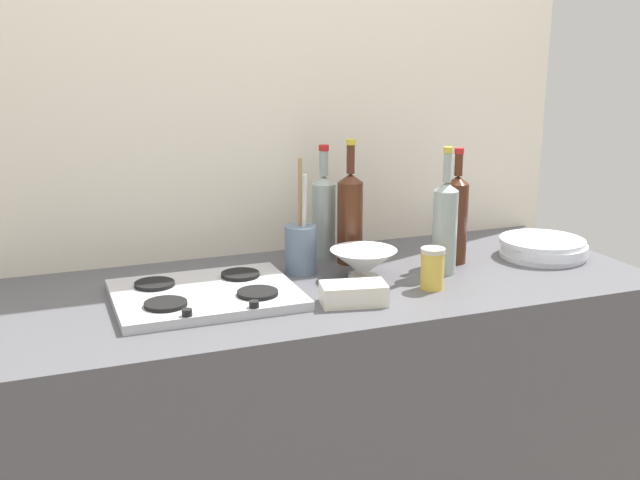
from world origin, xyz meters
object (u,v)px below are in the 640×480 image
object	(u,v)px
plate_stack	(543,248)
wine_bottle_mid_left	(445,226)
wine_bottle_rightmost	(350,216)
utensil_crock	(301,247)
stovetop_hob	(205,294)
butter_dish	(354,294)
wine_bottle_mid_right	(324,214)
wine_bottle_leftmost	(456,217)
mixing_bowl	(363,263)
condiment_jar_front	(432,268)

from	to	relation	value
plate_stack	wine_bottle_mid_left	world-z (taller)	wine_bottle_mid_left
wine_bottle_rightmost	utensil_crock	bearing A→B (deg)	-165.49
stovetop_hob	utensil_crock	size ratio (longest dim) A/B	1.42
plate_stack	wine_bottle_rightmost	distance (m)	0.59
butter_dish	wine_bottle_mid_right	bearing A→B (deg)	78.92
wine_bottle_rightmost	stovetop_hob	bearing A→B (deg)	-159.96
stovetop_hob	butter_dish	world-z (taller)	butter_dish
plate_stack	wine_bottle_leftmost	bearing A→B (deg)	170.17
wine_bottle_mid_left	mixing_bowl	world-z (taller)	wine_bottle_mid_left
condiment_jar_front	wine_bottle_mid_left	bearing A→B (deg)	48.73
wine_bottle_mid_left	wine_bottle_rightmost	xyz separation A→B (m)	(-0.20, 0.19, 0.00)
wine_bottle_mid_right	mixing_bowl	distance (m)	0.25
wine_bottle_leftmost	wine_bottle_rightmost	xyz separation A→B (m)	(-0.29, 0.11, 0.00)
wine_bottle_mid_left	wine_bottle_rightmost	bearing A→B (deg)	137.35
wine_bottle_mid_right	butter_dish	world-z (taller)	wine_bottle_mid_right
wine_bottle_leftmost	wine_bottle_mid_right	size ratio (longest dim) A/B	0.99
mixing_bowl	butter_dish	bearing A→B (deg)	-120.92
plate_stack	wine_bottle_rightmost	xyz separation A→B (m)	(-0.56, 0.16, 0.11)
wine_bottle_mid_left	wine_bottle_mid_right	xyz separation A→B (m)	(-0.26, 0.26, -0.00)
wine_bottle_mid_left	mixing_bowl	xyz separation A→B (m)	(-0.23, 0.03, -0.09)
butter_dish	wine_bottle_rightmost	bearing A→B (deg)	68.39
wine_bottle_mid_left	plate_stack	bearing A→B (deg)	4.99
wine_bottle_mid_right	condiment_jar_front	size ratio (longest dim) A/B	3.07
wine_bottle_mid_left	wine_bottle_mid_right	size ratio (longest dim) A/B	1.05
stovetop_hob	wine_bottle_mid_left	bearing A→B (deg)	-1.50
butter_dish	wine_bottle_mid_left	bearing A→B (deg)	23.45
butter_dish	utensil_crock	world-z (taller)	utensil_crock
wine_bottle_mid_right	condiment_jar_front	xyz separation A→B (m)	(0.16, -0.37, -0.08)
wine_bottle_leftmost	butter_dish	bearing A→B (deg)	-151.77
mixing_bowl	wine_bottle_mid_right	bearing A→B (deg)	95.99
wine_bottle_mid_right	utensil_crock	world-z (taller)	wine_bottle_mid_right
wine_bottle_leftmost	utensil_crock	distance (m)	0.46
stovetop_hob	butter_dish	xyz separation A→B (m)	(0.33, -0.16, 0.01)
wine_bottle_mid_right	mixing_bowl	xyz separation A→B (m)	(0.02, -0.23, -0.09)
stovetop_hob	utensil_crock	xyz separation A→B (m)	(0.30, 0.13, 0.06)
plate_stack	wine_bottle_mid_right	bearing A→B (deg)	159.37
utensil_crock	wine_bottle_leftmost	bearing A→B (deg)	-8.16
plate_stack	wine_bottle_leftmost	world-z (taller)	wine_bottle_leftmost
plate_stack	mixing_bowl	world-z (taller)	mixing_bowl
mixing_bowl	wine_bottle_rightmost	bearing A→B (deg)	80.20
utensil_crock	condiment_jar_front	bearing A→B (deg)	-43.06
plate_stack	wine_bottle_leftmost	size ratio (longest dim) A/B	0.76
plate_stack	wine_bottle_mid_right	world-z (taller)	wine_bottle_mid_right
wine_bottle_leftmost	plate_stack	bearing A→B (deg)	-9.83
stovetop_hob	butter_dish	size ratio (longest dim) A/B	2.81
wine_bottle_mid_left	wine_bottle_rightmost	size ratio (longest dim) A/B	0.98
plate_stack	butter_dish	distance (m)	0.72
butter_dish	condiment_jar_front	size ratio (longest dim) A/B	1.46
butter_dish	utensil_crock	distance (m)	0.30
stovetop_hob	condiment_jar_front	xyz separation A→B (m)	(0.57, -0.13, 0.04)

